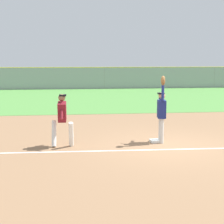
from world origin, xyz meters
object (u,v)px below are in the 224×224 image
(parked_car_white, at_px, (170,78))
(fielder, at_px, (162,110))
(parked_car_tan, at_px, (11,79))
(parked_car_red, at_px, (60,79))
(parked_car_silver, at_px, (217,78))
(runner, at_px, (62,116))
(first_base, at_px, (156,141))
(baseball, at_px, (163,82))
(parked_car_green, at_px, (117,79))

(parked_car_white, bearing_deg, fielder, -112.28)
(parked_car_tan, relative_size, parked_car_red, 0.98)
(parked_car_red, bearing_deg, parked_car_tan, -179.23)
(parked_car_red, relative_size, parked_car_silver, 1.03)
(parked_car_silver, bearing_deg, fielder, -117.49)
(parked_car_white, bearing_deg, runner, -118.62)
(parked_car_white, xyz_separation_m, parked_car_silver, (5.28, -0.02, 0.00))
(runner, bearing_deg, parked_car_white, 69.26)
(runner, distance_m, parked_car_white, 28.35)
(first_base, xyz_separation_m, runner, (-3.15, -0.27, 0.96))
(fielder, bearing_deg, parked_car_white, -99.11)
(baseball, distance_m, parked_car_white, 26.89)
(first_base, bearing_deg, runner, -175.05)
(first_base, height_order, baseball, baseball)
(baseball, xyz_separation_m, parked_car_silver, (12.78, 25.76, -1.39))
(baseball, relative_size, parked_car_red, 0.02)
(parked_car_green, bearing_deg, parked_car_silver, -3.46)
(fielder, relative_size, runner, 1.33)
(parked_car_green, distance_m, parked_car_white, 5.82)
(runner, bearing_deg, baseball, 8.39)
(parked_car_tan, height_order, parked_car_white, same)
(first_base, height_order, parked_car_silver, parked_car_silver)
(baseball, distance_m, parked_car_green, 25.46)
(parked_car_red, distance_m, parked_car_silver, 17.00)
(parked_car_green, bearing_deg, fielder, -99.53)
(baseball, xyz_separation_m, parked_car_white, (7.50, 25.78, -1.39))
(fielder, xyz_separation_m, parked_car_white, (7.58, 25.98, -0.45))
(runner, height_order, parked_car_red, runner)
(fielder, distance_m, runner, 3.32)
(fielder, relative_size, parked_car_tan, 0.51)
(parked_car_silver, bearing_deg, parked_car_red, 178.44)
(baseball, bearing_deg, parked_car_tan, 109.70)
(parked_car_tan, distance_m, parked_car_red, 4.90)
(baseball, distance_m, parked_car_silver, 28.79)
(first_base, height_order, runner, runner)
(runner, xyz_separation_m, parked_car_red, (-0.83, 26.28, -0.32))
(parked_car_tan, relative_size, parked_car_white, 0.97)
(parked_car_red, xyz_separation_m, parked_car_silver, (17.00, -0.12, 0.00))
(fielder, xyz_separation_m, runner, (-3.31, -0.19, -0.12))
(fielder, bearing_deg, parked_car_green, -86.83)
(first_base, relative_size, parked_car_red, 0.08)
(parked_car_green, relative_size, parked_car_silver, 1.03)
(fielder, xyz_separation_m, parked_car_tan, (-9.02, 25.58, -0.45))
(parked_car_tan, bearing_deg, baseball, -71.99)
(parked_car_green, xyz_separation_m, parked_car_silver, (11.08, 0.40, 0.00))
(baseball, bearing_deg, runner, -173.48)
(runner, bearing_deg, fielder, 5.13)
(runner, xyz_separation_m, parked_car_silver, (16.17, 26.15, -0.32))
(parked_car_green, xyz_separation_m, parked_car_white, (5.80, 0.42, 0.00))
(parked_car_white, bearing_deg, parked_car_green, 178.13)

